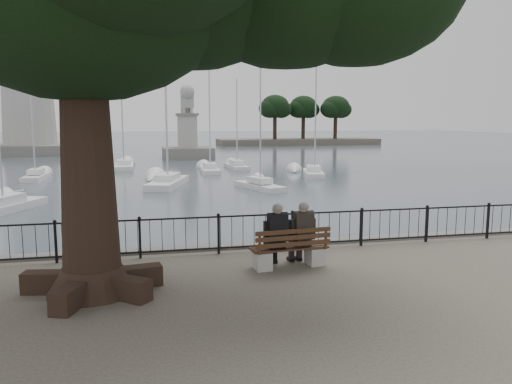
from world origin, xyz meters
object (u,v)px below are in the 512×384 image
object	(u,v)px
bench	(290,253)
lighthouse	(25,48)
person_left	(275,238)
lion_monument	(187,140)
person_right	(301,236)

from	to	relation	value
bench	lighthouse	xyz separation A→B (m)	(-18.47, 61.08, 12.51)
person_left	lighthouse	xyz separation A→B (m)	(-18.14, 61.00, 12.13)
bench	lion_monument	world-z (taller)	lion_monument
bench	person_right	distance (m)	0.51
lighthouse	bench	bearing A→B (deg)	-73.17
bench	lion_monument	size ratio (longest dim) A/B	0.22
person_right	lion_monument	world-z (taller)	lion_monument
person_right	lighthouse	bearing A→B (deg)	107.14
person_left	lighthouse	size ratio (longest dim) A/B	0.05
lighthouse	lion_monument	distance (m)	26.11
person_left	lion_monument	xyz separation A→B (m)	(1.86, 48.94, 0.46)
bench	person_left	xyz separation A→B (m)	(-0.34, 0.07, 0.37)
person_left	bench	bearing A→B (deg)	-12.39
person_right	lion_monument	distance (m)	48.89
person_left	lion_monument	bearing A→B (deg)	87.82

